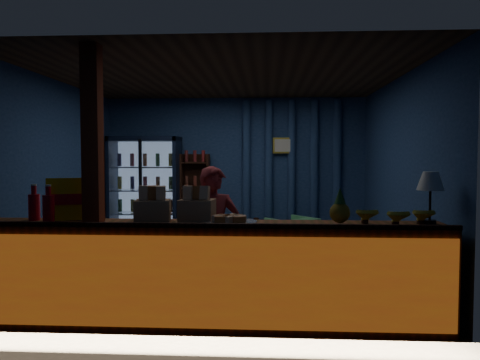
% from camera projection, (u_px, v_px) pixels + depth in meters
% --- Properties ---
extents(ground, '(4.60, 4.60, 0.00)m').
position_uv_depth(ground, '(224.00, 273.00, 6.25)').
color(ground, '#515154').
rests_on(ground, ground).
extents(room_walls, '(4.60, 4.60, 4.60)m').
position_uv_depth(room_walls, '(224.00, 156.00, 6.17)').
color(room_walls, navy).
rests_on(room_walls, ground).
extents(counter, '(4.40, 0.57, 0.99)m').
position_uv_depth(counter, '(205.00, 274.00, 4.33)').
color(counter, brown).
rests_on(counter, ground).
extents(support_post, '(0.16, 0.16, 2.60)m').
position_uv_depth(support_post, '(93.00, 185.00, 4.35)').
color(support_post, maroon).
rests_on(support_post, ground).
extents(beverage_cooler, '(1.20, 0.62, 1.90)m').
position_uv_depth(beverage_cooler, '(146.00, 192.00, 8.21)').
color(beverage_cooler, black).
rests_on(beverage_cooler, ground).
extents(bottle_shelf, '(0.50, 0.28, 1.60)m').
position_uv_depth(bottle_shelf, '(196.00, 199.00, 8.30)').
color(bottle_shelf, '#331A10').
rests_on(bottle_shelf, ground).
extents(curtain_folds, '(1.74, 0.14, 2.50)m').
position_uv_depth(curtain_folds, '(291.00, 171.00, 8.26)').
color(curtain_folds, navy).
rests_on(curtain_folds, room_walls).
extents(framed_picture, '(0.36, 0.04, 0.28)m').
position_uv_depth(framed_picture, '(283.00, 146.00, 8.20)').
color(framed_picture, gold).
rests_on(framed_picture, room_walls).
extents(shopkeeper, '(0.61, 0.49, 1.46)m').
position_uv_depth(shopkeeper, '(214.00, 236.00, 4.89)').
color(shopkeeper, maroon).
rests_on(shopkeeper, ground).
extents(green_chair, '(0.92, 0.92, 0.60)m').
position_uv_depth(green_chair, '(292.00, 235.00, 7.46)').
color(green_chair, '#5BB771').
rests_on(green_chair, ground).
extents(side_table, '(0.59, 0.50, 0.54)m').
position_uv_depth(side_table, '(256.00, 237.00, 7.76)').
color(side_table, '#331A10').
rests_on(side_table, ground).
extents(yellow_sign, '(0.51, 0.28, 0.41)m').
position_uv_depth(yellow_sign, '(74.00, 199.00, 4.51)').
color(yellow_sign, yellow).
rests_on(yellow_sign, counter).
extents(soda_bottles, '(0.29, 0.19, 0.35)m').
position_uv_depth(soda_bottles, '(41.00, 206.00, 4.45)').
color(soda_bottles, '#B90C1B').
rests_on(soda_bottles, counter).
extents(snack_box_left, '(0.36, 0.31, 0.34)m').
position_uv_depth(snack_box_left, '(153.00, 209.00, 4.39)').
color(snack_box_left, olive).
rests_on(snack_box_left, counter).
extents(snack_box_centre, '(0.34, 0.29, 0.34)m').
position_uv_depth(snack_box_centre, '(197.00, 209.00, 4.44)').
color(snack_box_centre, olive).
rests_on(snack_box_centre, counter).
extents(pastry_tray, '(0.49, 0.49, 0.08)m').
position_uv_depth(pastry_tray, '(230.00, 221.00, 4.26)').
color(pastry_tray, silver).
rests_on(pastry_tray, counter).
extents(banana_bunches, '(0.72, 0.28, 0.16)m').
position_uv_depth(banana_bunches, '(395.00, 216.00, 4.20)').
color(banana_bunches, yellow).
rests_on(banana_bunches, counter).
extents(table_lamp, '(0.24, 0.24, 0.48)m').
position_uv_depth(table_lamp, '(430.00, 183.00, 4.24)').
color(table_lamp, black).
rests_on(table_lamp, counter).
extents(pineapple, '(0.19, 0.19, 0.32)m').
position_uv_depth(pineapple, '(340.00, 209.00, 4.25)').
color(pineapple, olive).
rests_on(pineapple, counter).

